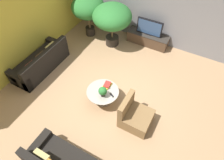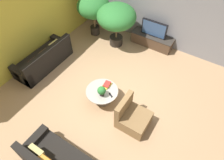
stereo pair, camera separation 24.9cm
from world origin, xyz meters
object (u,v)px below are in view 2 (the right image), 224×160
Objects in this scene: television at (154,29)px; coffee_table at (102,94)px; armchair_wicker at (132,117)px; potted_palm_corner at (117,18)px; potted_plant_tabletop at (102,91)px; potted_palm_tall at (93,7)px; media_console at (152,40)px; couch_by_wall at (44,59)px.

coffee_table is at bearing -92.22° from television.
potted_palm_corner is (-2.19, 2.72, 0.88)m from armchair_wicker.
television is 1.12× the size of armchair_wicker.
potted_plant_tabletop is (0.08, -0.12, 0.32)m from coffee_table.
armchair_wicker is (1.11, -0.20, -0.04)m from coffee_table.
potted_palm_tall is at bearing 173.93° from potted_palm_corner.
media_console is 1.86× the size of armchair_wicker.
armchair_wicker is 4.42m from potted_palm_tall.
media_console is 0.51m from television.
television is at bearing 87.78° from coffee_table.
couch_by_wall is 1.28× the size of potted_palm_corner.
potted_palm_corner is at bearing 113.05° from coffee_table.
potted_palm_corner is (-1.20, -0.68, 0.41)m from television.
armchair_wicker is at bearing -73.77° from media_console.
potted_palm_corner reaches higher than television.
potted_palm_tall is (-3.27, 2.84, 0.90)m from armchair_wicker.
armchair_wicker is 2.72× the size of potted_plant_tabletop.
couch_by_wall is at bearing -131.08° from media_console.
potted_palm_corner is at bearing -150.47° from media_console.
television reaches higher than coffee_table.
armchair_wicker is (3.64, -0.37, -0.01)m from couch_by_wall.
couch_by_wall is (-2.65, -3.04, 0.05)m from media_console.
potted_palm_corner reaches higher than media_console.
couch_by_wall is 2.65m from potted_palm_tall.
television is at bearing 29.47° from potted_palm_corner.
armchair_wicker is 1.10m from potted_plant_tabletop.
coffee_table is 1.09× the size of armchair_wicker.
potted_plant_tabletop is (2.60, -0.28, 0.35)m from couch_by_wall.
couch_by_wall is at bearing -98.44° from potted_palm_tall.
potted_palm_tall reaches higher than armchair_wicker.
potted_palm_tall is at bearing 171.56° from couch_by_wall.
coffee_table is 1.13m from armchair_wicker.
coffee_table is at bearing -92.22° from media_console.
armchair_wicker is (0.99, -3.40, 0.04)m from media_console.
couch_by_wall reaches higher than potted_plant_tabletop.
potted_palm_corner is (-1.07, 2.52, 0.84)m from coffee_table.
couch_by_wall reaches higher than coffee_table.
armchair_wicker is at bearing -4.47° from potted_plant_tabletop.
potted_plant_tabletop is at bearing -66.45° from potted_palm_corner.
television reaches higher than media_console.
media_console is 0.99× the size of potted_palm_corner.
media_console is 5.05× the size of potted_plant_tabletop.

